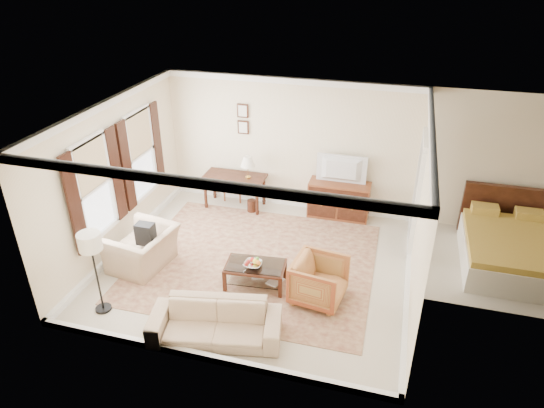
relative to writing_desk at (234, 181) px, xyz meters
The scene contains 21 objects.
room_shell 2.99m from the writing_desk, 60.64° to the right, with size 5.51×5.01×2.91m.
annex_bedroom 5.73m from the writing_desk, ahead, with size 3.00×2.70×2.90m.
window_front 3.29m from the writing_desk, 119.20° to the right, with size 0.12×1.56×1.80m, color #CCB284, non-canonical shape.
window_rear 2.13m from the writing_desk, 143.07° to the right, with size 0.12×1.56×1.80m, color #CCB284, non-canonical shape.
doorway 3.93m from the writing_desk, ahead, with size 0.10×1.12×2.25m, color white, non-canonical shape.
rug 2.35m from the writing_desk, 61.45° to the right, with size 4.38×3.75×0.01m, color maroon.
writing_desk is the anchor object (origin of this frame).
desk_chair 0.39m from the writing_desk, 110.09° to the left, with size 0.45×0.45×1.05m, color brown, non-canonical shape.
desk_lamp 0.48m from the writing_desk, ahead, with size 0.32×0.32×0.50m, color silver, non-canonical shape.
framed_prints 1.37m from the writing_desk, 76.34° to the left, with size 0.25×0.04×0.68m, color #431F13, non-canonical shape.
sideboard 2.34m from the writing_desk, ahead, with size 1.30×0.50×0.80m, color brown.
tv 2.42m from the writing_desk, ahead, with size 1.00×0.58×0.13m, color black.
coffee_table 2.97m from the writing_desk, 63.74° to the right, with size 1.07×0.69×0.43m.
fruit_bowl 3.02m from the writing_desk, 64.63° to the right, with size 0.42×0.42×0.10m, color silver.
book_a 2.90m from the writing_desk, 64.61° to the right, with size 0.28×0.04×0.38m, color brown.
book_b 3.11m from the writing_desk, 59.21° to the right, with size 0.28×0.03×0.38m, color brown.
striped_armchair 3.68m from the writing_desk, 48.43° to the right, with size 0.82×0.77×0.85m, color #974021.
club_armchair 2.79m from the writing_desk, 107.58° to the right, with size 1.14×0.74×1.00m, color tan.
backpack 2.77m from the writing_desk, 105.15° to the right, with size 0.32×0.22×0.40m, color black.
sofa 4.20m from the writing_desk, 74.56° to the right, with size 1.96×0.57×0.77m, color tan.
floor_lamp 4.09m from the writing_desk, 102.68° to the right, with size 0.36×0.36×1.45m.
Camera 1 is at (2.26, -7.09, 5.26)m, focal length 32.00 mm.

